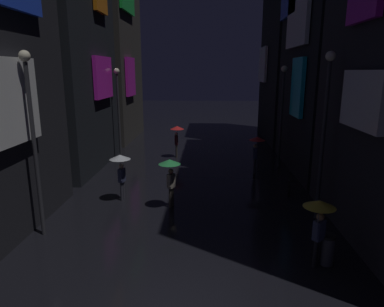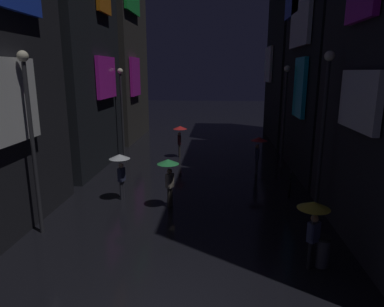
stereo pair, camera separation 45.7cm
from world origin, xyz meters
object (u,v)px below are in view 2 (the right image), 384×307
Objects in this scene: pedestrian_far_right_green at (169,169)px; streetlamp_left_far at (122,103)px; pedestrian_near_crossing_red at (180,133)px; trash_bin at (322,251)px; pedestrian_midstreet_left_red at (258,145)px; bicycle_parked_at_storefront at (290,186)px; streetlamp_right_near at (324,120)px; pedestrian_foreground_left_clear at (120,164)px; streetlamp_right_far at (285,106)px; pedestrian_foreground_right_yellow at (314,216)px; streetlamp_left_near at (31,126)px.

streetlamp_left_far is (-4.20, 8.23, 1.92)m from pedestrian_far_right_green.
pedestrian_near_crossing_red is 13.87m from trash_bin.
pedestrian_midstreet_left_red is 3.45m from bicycle_parked_at_storefront.
streetlamp_right_near reaches higher than pedestrian_midstreet_left_red.
streetlamp_right_near reaches higher than pedestrian_foreground_left_clear.
streetlamp_right_far is 0.94× the size of streetlamp_right_near.
pedestrian_foreground_left_clear is at bearing -145.50° from pedestrian_midstreet_left_red.
bicycle_parked_at_storefront is 0.31× the size of streetlamp_left_far.
pedestrian_midstreet_left_red is 1.00× the size of pedestrian_far_right_green.
pedestrian_near_crossing_red and pedestrian_foreground_left_clear have the same top height.
streetlamp_right_near is (1.10, 3.54, 2.20)m from pedestrian_foreground_right_yellow.
streetlamp_left_near is at bearing -169.47° from streetlamp_right_near.
bicycle_parked_at_storefront is (5.40, 2.13, -1.28)m from pedestrian_far_right_green.
streetlamp_right_near is 6.77× the size of trash_bin.
streetlamp_right_far is (8.03, 6.01, 1.99)m from pedestrian_foreground_left_clear.
pedestrian_near_crossing_red is 0.37× the size of streetlamp_left_far.
bicycle_parked_at_storefront is 1.92× the size of trash_bin.
pedestrian_foreground_right_yellow is 8.54m from pedestrian_foreground_left_clear.
pedestrian_near_crossing_red is 0.34× the size of streetlamp_right_near.
streetlamp_right_far is 0.95× the size of streetlamp_left_near.
streetlamp_right_far is at bearing 49.08° from pedestrian_far_right_green.
trash_bin is (-0.70, -10.74, -3.19)m from streetlamp_right_far.
streetlamp_right_near is at bearing -82.06° from bicycle_parked_at_storefront.
pedestrian_foreground_right_yellow is (0.49, -9.41, 0.00)m from pedestrian_midstreet_left_red.
pedestrian_foreground_right_yellow is at bearing -95.73° from streetlamp_right_far.
streetlamp_left_far is at bearing 117.03° from pedestrian_far_right_green.
pedestrian_near_crossing_red is 4.18m from streetlamp_left_far.
streetlamp_left_near is at bearing -137.03° from streetlamp_right_far.
trash_bin is (9.30, -1.42, -3.37)m from streetlamp_left_near.
pedestrian_midstreet_left_red is 1.00× the size of pedestrian_foreground_left_clear.
streetlamp_left_far is at bearing 138.05° from streetlamp_right_near.
streetlamp_left_far is 6.21× the size of trash_bin.
pedestrian_midstreet_left_red is at bearing 105.19° from streetlamp_right_near.
pedestrian_far_right_green is 1.00× the size of pedestrian_foreground_right_yellow.
streetlamp_right_near is (0.40, -2.90, 3.48)m from bicycle_parked_at_storefront.
pedestrian_far_right_green reaches higher than trash_bin.
pedestrian_midstreet_left_red is at bearing 111.81° from bicycle_parked_at_storefront.
trash_bin is (5.10, -4.04, -1.20)m from pedestrian_far_right_green.
pedestrian_foreground_left_clear is (-2.22, 0.69, 0.00)m from pedestrian_far_right_green.
pedestrian_foreground_left_clear is 7.87m from bicycle_parked_at_storefront.
pedestrian_near_crossing_red is 2.28× the size of trash_bin.
pedestrian_foreground_left_clear is at bearing 169.77° from streetlamp_right_near.
streetlamp_left_far is at bearing 171.29° from streetlamp_right_far.
streetlamp_left_near is at bearing 171.30° from trash_bin.
pedestrian_near_crossing_red is 1.19× the size of bicycle_parked_at_storefront.
streetlamp_left_near is (-10.00, -9.31, 0.18)m from streetlamp_right_far.
pedestrian_midstreet_left_red is 9.43m from pedestrian_foreground_right_yellow.
streetlamp_left_far is at bearing 147.59° from bicycle_parked_at_storefront.
bicycle_parked_at_storefront reaches higher than trash_bin.
pedestrian_midstreet_left_red and pedestrian_foreground_right_yellow have the same top height.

